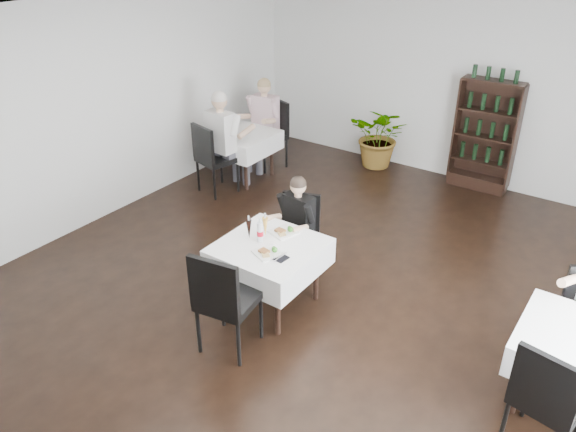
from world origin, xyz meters
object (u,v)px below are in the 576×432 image
object	(u,v)px
potted_tree	(381,136)
main_table	(270,257)
diner_main	(294,220)
wine_shelf	(485,137)

from	to	relation	value
potted_tree	main_table	bearing A→B (deg)	-79.59
potted_tree	diner_main	distance (m)	3.62
wine_shelf	main_table	distance (m)	4.41
main_table	potted_tree	xyz separation A→B (m)	(-0.77, 4.20, -0.08)
wine_shelf	main_table	world-z (taller)	wine_shelf
wine_shelf	potted_tree	bearing A→B (deg)	-176.07
wine_shelf	diner_main	distance (m)	3.81
wine_shelf	potted_tree	distance (m)	1.70
main_table	potted_tree	bearing A→B (deg)	100.41
potted_tree	wine_shelf	bearing A→B (deg)	3.93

